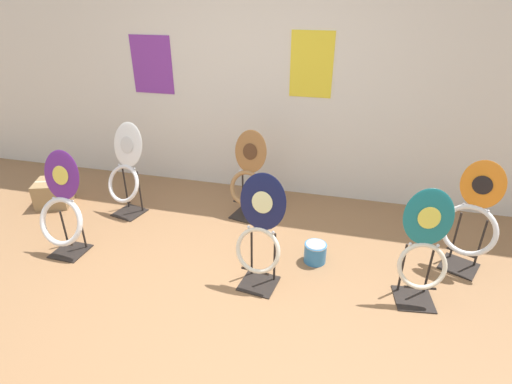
{
  "coord_description": "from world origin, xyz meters",
  "views": [
    {
      "loc": [
        1.0,
        -1.93,
        2.11
      ],
      "look_at": [
        0.23,
        1.04,
        0.55
      ],
      "focal_mm": 28.0,
      "sensor_mm": 36.0,
      "label": 1
    }
  ],
  "objects": [
    {
      "name": "toilet_seat_display_woodgrain",
      "position": [
        0.01,
        1.55,
        0.41
      ],
      "size": [
        0.4,
        0.35,
        0.9
      ],
      "color": "black",
      "rests_on": "ground_plane"
    },
    {
      "name": "wall_back",
      "position": [
        -0.0,
        2.23,
        1.3
      ],
      "size": [
        8.0,
        0.07,
        2.6
      ],
      "color": "silver",
      "rests_on": "ground_plane"
    },
    {
      "name": "toilet_seat_display_navy_moon",
      "position": [
        0.39,
        0.54,
        0.46
      ],
      "size": [
        0.39,
        0.31,
        0.93
      ],
      "color": "black",
      "rests_on": "ground_plane"
    },
    {
      "name": "toilet_seat_display_teal_sax",
      "position": [
        1.57,
        0.66,
        0.45
      ],
      "size": [
        0.37,
        0.32,
        0.9
      ],
      "color": "black",
      "rests_on": "ground_plane"
    },
    {
      "name": "storage_box",
      "position": [
        -2.1,
        1.25,
        0.14
      ],
      "size": [
        0.42,
        0.42,
        0.28
      ],
      "color": "#93754C",
      "rests_on": "ground_plane"
    },
    {
      "name": "toilet_seat_display_white_plain",
      "position": [
        -1.2,
        1.31,
        0.47
      ],
      "size": [
        0.44,
        0.4,
        0.94
      ],
      "color": "black",
      "rests_on": "ground_plane"
    },
    {
      "name": "ground_plane",
      "position": [
        0.0,
        0.0,
        0.0
      ],
      "size": [
        14.0,
        14.0,
        0.0
      ],
      "primitive_type": "plane",
      "color": "#8E6642"
    },
    {
      "name": "paint_can",
      "position": [
        0.78,
        0.93,
        0.09
      ],
      "size": [
        0.19,
        0.19,
        0.18
      ],
      "color": "teal",
      "rests_on": "ground_plane"
    },
    {
      "name": "toilet_seat_display_purple_note",
      "position": [
        -1.36,
        0.53,
        0.41
      ],
      "size": [
        0.43,
        0.32,
        0.92
      ],
      "color": "black",
      "rests_on": "ground_plane"
    },
    {
      "name": "toilet_seat_display_orange_sun",
      "position": [
        1.98,
        1.16,
        0.46
      ],
      "size": [
        0.45,
        0.37,
        0.96
      ],
      "color": "black",
      "rests_on": "ground_plane"
    }
  ]
}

